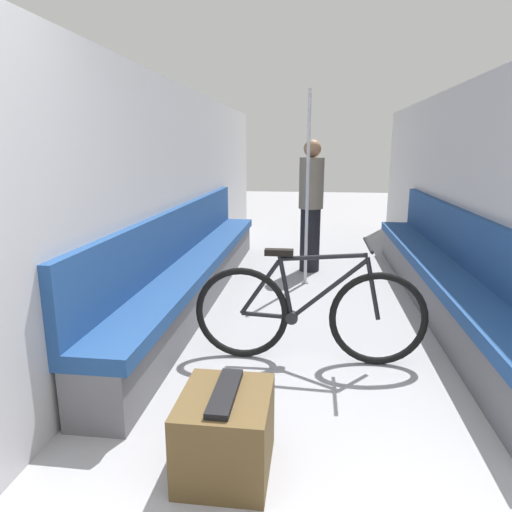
# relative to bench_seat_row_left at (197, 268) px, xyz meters

# --- Properties ---
(wall_left) EXTENTS (0.10, 9.54, 2.14)m
(wall_left) POSITION_rel_bench_seat_row_left_xyz_m (-0.24, -0.05, 0.76)
(wall_left) COLOR #B2B2B7
(wall_left) RESTS_ON ground
(wall_right) EXTENTS (0.10, 9.54, 2.14)m
(wall_right) POSITION_rel_bench_seat_row_left_xyz_m (2.64, -0.05, 0.76)
(wall_right) COLOR #B2B2B7
(wall_right) RESTS_ON ground
(bench_seat_row_left) EXTENTS (0.43, 4.72, 0.95)m
(bench_seat_row_left) POSITION_rel_bench_seat_row_left_xyz_m (0.00, 0.00, 0.00)
(bench_seat_row_left) COLOR #5B5B60
(bench_seat_row_left) RESTS_ON ground
(bench_seat_row_right) EXTENTS (0.43, 4.72, 0.95)m
(bench_seat_row_right) POSITION_rel_bench_seat_row_left_xyz_m (2.40, 0.00, 0.00)
(bench_seat_row_right) COLOR #5B5B60
(bench_seat_row_right) RESTS_ON ground
(bicycle) EXTENTS (1.65, 0.46, 0.88)m
(bicycle) POSITION_rel_bench_seat_row_left_xyz_m (1.15, -1.30, 0.05)
(bicycle) COLOR black
(bicycle) RESTS_ON ground
(grab_pole_near) EXTENTS (0.08, 0.08, 2.12)m
(grab_pole_near) POSITION_rel_bench_seat_row_left_xyz_m (1.09, 0.66, 0.72)
(grab_pole_near) COLOR gray
(grab_pole_near) RESTS_ON ground
(passenger_standing) EXTENTS (0.30, 0.30, 1.61)m
(passenger_standing) POSITION_rel_bench_seat_row_left_xyz_m (1.13, 1.23, 0.52)
(passenger_standing) COLOR black
(passenger_standing) RESTS_ON ground
(luggage_bag) EXTENTS (0.42, 0.49, 0.42)m
(luggage_bag) POSITION_rel_bench_seat_row_left_xyz_m (0.79, -2.51, -0.11)
(luggage_bag) COLOR brown
(luggage_bag) RESTS_ON ground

